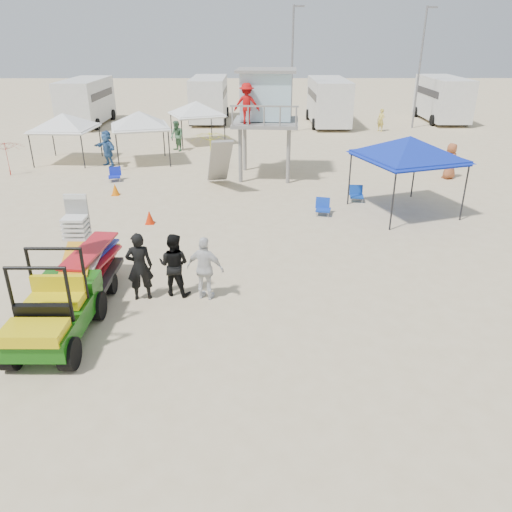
{
  "coord_description": "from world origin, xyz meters",
  "views": [
    {
      "loc": [
        0.45,
        -8.46,
        6.5
      ],
      "look_at": [
        0.5,
        3.0,
        1.3
      ],
      "focal_mm": 35.0,
      "sensor_mm": 36.0,
      "label": 1
    }
  ],
  "objects_px": {
    "utility_cart": "(51,305)",
    "lifeguard_tower": "(264,100)",
    "man_left": "(140,267)",
    "canopy_blue": "(410,140)",
    "surf_trailer": "(84,260)"
  },
  "relations": [
    {
      "from": "lifeguard_tower",
      "to": "canopy_blue",
      "type": "bearing_deg",
      "value": -45.38
    },
    {
      "from": "utility_cart",
      "to": "man_left",
      "type": "bearing_deg",
      "value": 53.23
    },
    {
      "from": "surf_trailer",
      "to": "canopy_blue",
      "type": "bearing_deg",
      "value": 32.71
    },
    {
      "from": "man_left",
      "to": "canopy_blue",
      "type": "relative_size",
      "value": 0.45
    },
    {
      "from": "surf_trailer",
      "to": "man_left",
      "type": "distance_m",
      "value": 1.55
    },
    {
      "from": "man_left",
      "to": "surf_trailer",
      "type": "bearing_deg",
      "value": -22.02
    },
    {
      "from": "man_left",
      "to": "utility_cart",
      "type": "bearing_deg",
      "value": 42.39
    },
    {
      "from": "surf_trailer",
      "to": "man_left",
      "type": "height_order",
      "value": "surf_trailer"
    },
    {
      "from": "man_left",
      "to": "canopy_blue",
      "type": "bearing_deg",
      "value": -152.6
    },
    {
      "from": "utility_cart",
      "to": "lifeguard_tower",
      "type": "bearing_deg",
      "value": 70.91
    },
    {
      "from": "man_left",
      "to": "canopy_blue",
      "type": "xyz_separation_m",
      "value": [
        8.75,
        6.89,
        1.87
      ]
    },
    {
      "from": "utility_cart",
      "to": "surf_trailer",
      "type": "height_order",
      "value": "surf_trailer"
    },
    {
      "from": "surf_trailer",
      "to": "man_left",
      "type": "relative_size",
      "value": 1.43
    },
    {
      "from": "lifeguard_tower",
      "to": "surf_trailer",
      "type": "bearing_deg",
      "value": -112.44
    },
    {
      "from": "utility_cart",
      "to": "man_left",
      "type": "distance_m",
      "value": 2.55
    }
  ]
}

